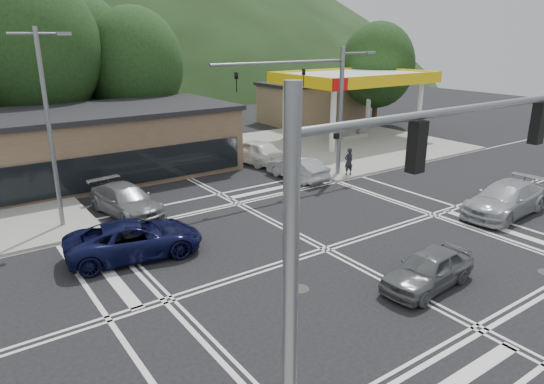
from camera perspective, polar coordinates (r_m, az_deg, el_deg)
ground at (r=20.77m, az=6.36°, el=-6.72°), size 120.00×120.00×0.00m
sidewalk_ne at (r=41.00m, az=8.30°, el=5.72°), size 16.00×16.00×0.15m
gas_station_canopy at (r=42.34m, az=9.68°, el=12.84°), size 12.32×8.34×5.75m
convenience_store at (r=51.33m, az=4.77°, el=10.36°), size 10.00×6.00×3.80m
commercial_row at (r=32.05m, az=-26.09°, el=4.17°), size 24.00×8.00×4.00m
hill_north at (r=105.13m, az=-28.75°, el=11.10°), size 252.00×126.00×140.00m
tree_n_b at (r=38.60m, az=-26.19°, el=14.95°), size 9.00×9.00×12.98m
tree_n_c at (r=40.45m, az=-15.90°, el=14.26°), size 7.60×7.60×10.87m
tree_n_e at (r=43.37m, az=-21.69°, el=14.77°), size 8.40×8.40×11.98m
tree_ne at (r=50.10m, az=12.32°, el=14.37°), size 7.20×7.20×9.99m
streetlight_nw at (r=23.67m, az=-24.70°, el=7.63°), size 2.50×0.25×9.00m
signal_mast_ne at (r=29.85m, az=6.33°, el=11.00°), size 11.65×0.30×8.00m
signal_mast_sw at (r=9.25m, az=11.21°, el=-4.71°), size 9.14×0.28×8.00m
car_blue_west at (r=20.52m, az=-15.84°, el=-5.35°), size 5.76×3.35×1.51m
car_grey_center at (r=18.35m, az=17.91°, el=-8.62°), size 4.21×1.99×1.39m
car_silver_east at (r=26.98m, az=25.77°, el=-0.74°), size 5.72×2.66×1.62m
car_queue_a at (r=30.37m, az=3.00°, el=2.83°), size 1.85×4.47×1.44m
car_queue_b at (r=34.28m, az=-2.18°, el=4.83°), size 2.84×5.27×1.70m
car_northbound at (r=25.38m, az=-16.78°, el=-0.95°), size 2.82×5.35×1.48m
pedestrian at (r=31.10m, az=9.01°, el=3.56°), size 0.67×0.47×1.74m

